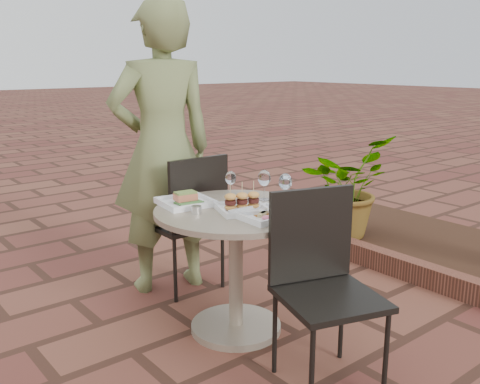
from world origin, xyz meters
TOP-DOWN VIEW (x-y plane):
  - ground at (0.00, 0.00)m, footprint 60.00×60.00m
  - cafe_table at (0.17, 0.27)m, footprint 0.90×0.90m
  - chair_far at (0.29, 0.90)m, footprint 0.44×0.44m
  - chair_near at (0.20, -0.34)m, footprint 0.55×0.55m
  - diner at (0.20, 1.08)m, footprint 0.79×0.62m
  - plate_salmon at (0.00, 0.52)m, footprint 0.31×0.31m
  - plate_sliders at (0.17, 0.21)m, footprint 0.33×0.33m
  - plate_tuna at (0.18, 0.05)m, footprint 0.27×0.27m
  - wine_glass_right at (0.45, 0.18)m, footprint 0.08×0.08m
  - wine_glass_mid at (0.32, 0.51)m, footprint 0.07×0.07m
  - wine_glass_far at (0.42, 0.32)m, footprint 0.08×0.08m
  - steel_ramekin at (-0.05, 0.33)m, footprint 0.06×0.06m
  - cutlery_set at (0.39, 0.05)m, footprint 0.12×0.20m
  - planter_curb at (1.60, 0.30)m, footprint 0.12×3.00m
  - mulch_bed at (2.30, 0.30)m, footprint 1.30×3.00m
  - potted_plant_a at (1.88, 0.93)m, footprint 0.90×0.82m

SIDE VIEW (x-z plane):
  - ground at x=0.00m, z-range 0.00..0.00m
  - mulch_bed at x=2.30m, z-range 0.00..0.06m
  - planter_curb at x=1.60m, z-range 0.00..0.15m
  - cafe_table at x=0.17m, z-range 0.12..0.85m
  - potted_plant_a at x=1.88m, z-range 0.06..0.92m
  - chair_far at x=0.29m, z-range 0.08..1.01m
  - chair_near at x=0.20m, z-range 0.08..1.01m
  - cutlery_set at x=0.39m, z-range 0.73..0.73m
  - plate_tuna at x=0.18m, z-range 0.73..0.76m
  - steel_ramekin at x=-0.05m, z-range 0.73..0.77m
  - plate_salmon at x=0.00m, z-range 0.71..0.79m
  - plate_sliders at x=0.17m, z-range 0.68..0.85m
  - wine_glass_mid at x=0.32m, z-range 0.76..0.92m
  - wine_glass_right at x=0.45m, z-range 0.77..0.94m
  - wine_glass_far at x=0.42m, z-range 0.77..0.95m
  - diner at x=0.20m, z-range 0.00..1.92m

